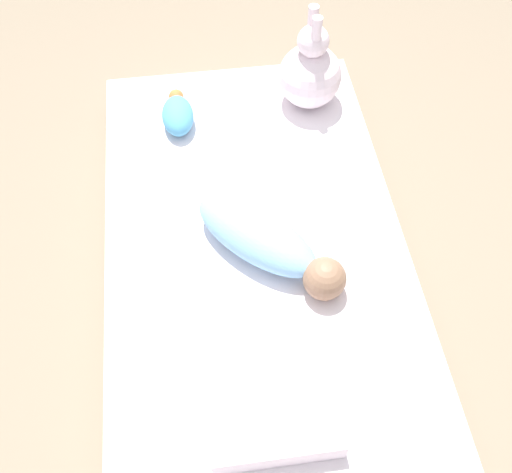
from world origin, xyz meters
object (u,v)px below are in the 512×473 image
Objects in this scene: swaddled_baby at (267,242)px; pillow at (271,401)px; bunny_plush at (310,72)px; turtle_plush at (178,114)px.

pillow is at bearing -52.17° from swaddled_baby.
bunny_plush is 0.45m from turtle_plush.
bunny_plush reaches higher than pillow.
swaddled_baby is 0.59m from turtle_plush.
pillow is 0.99m from turtle_plush.
bunny_plush is 1.64× the size of turtle_plush.
swaddled_baby is at bearing -7.30° from pillow.
turtle_plush is (-0.05, 0.44, -0.08)m from bunny_plush.
swaddled_baby is 1.96× the size of turtle_plush.
pillow is 1.44× the size of turtle_plush.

